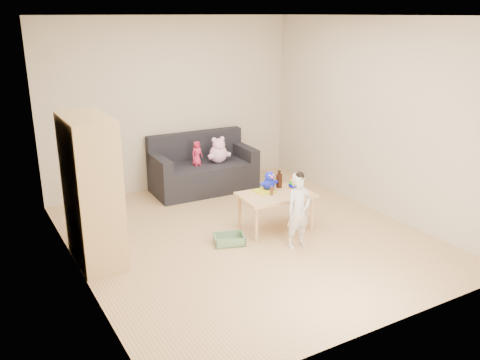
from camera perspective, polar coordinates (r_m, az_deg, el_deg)
room at (r=5.90m, az=0.79°, el=5.26°), size 4.50×4.50×4.50m
wardrobe at (r=5.67m, az=-16.33°, el=-1.19°), size 0.45×0.90×1.62m
sofa at (r=7.85m, az=-4.10°, el=0.35°), size 1.59×0.83×0.44m
play_table at (r=6.44m, az=4.02°, el=-3.55°), size 0.95×0.64×0.48m
storage_bin at (r=6.11m, az=-1.23°, el=-6.67°), size 0.43×0.37×0.11m
toddler at (r=5.92m, az=6.58°, el=-3.58°), size 0.33×0.23×0.88m
pink_bear at (r=7.78m, az=-2.46°, el=3.19°), size 0.31×0.27×0.34m
doll at (r=7.65m, az=-4.86°, el=2.98°), size 0.21×0.16×0.36m
ring_stacker at (r=6.56m, az=6.16°, el=-0.29°), size 0.16×0.16×0.19m
brown_bottle at (r=6.57m, az=4.42°, el=-0.02°), size 0.08×0.08×0.23m
blue_plush at (r=6.45m, az=3.27°, el=-0.05°), size 0.22×0.18×0.25m
wooden_figure at (r=6.28m, az=3.59°, el=-1.20°), size 0.05×0.05×0.12m
yellow_book at (r=6.42m, az=2.73°, el=-1.25°), size 0.24×0.24×0.02m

